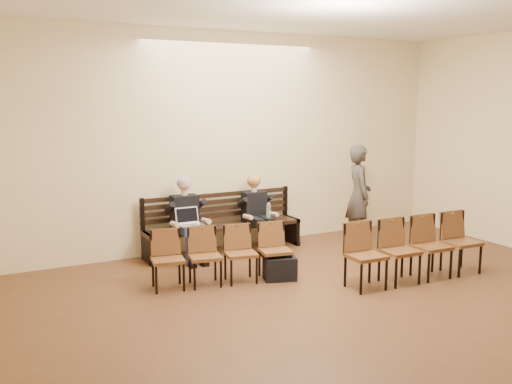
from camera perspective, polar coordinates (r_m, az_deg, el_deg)
ground at (r=5.81m, az=20.35°, el=-16.08°), size 10.00×10.00×0.00m
room_walls at (r=5.81m, az=15.95°, el=9.97°), size 8.02×10.01×3.51m
bench at (r=9.15m, az=-3.23°, el=-4.65°), size 2.60×0.90×0.45m
seated_man at (r=8.71m, az=-6.91°, el=-2.87°), size 0.50×0.70×1.21m
seated_woman at (r=9.21m, az=0.10°, el=-2.52°), size 0.47×0.65×1.09m
laptop at (r=8.51m, az=-6.54°, el=-3.31°), size 0.37×0.29×0.26m
water_bottle at (r=9.07m, az=1.26°, el=-2.54°), size 0.08×0.08×0.24m
bag at (r=7.81m, az=2.39°, el=-7.62°), size 0.50×0.41×0.32m
passerby at (r=9.63m, az=10.26°, el=0.43°), size 0.69×0.83×1.94m
chair_row_front at (r=8.01m, az=15.70°, el=-5.53°), size 2.11×0.56×0.86m
chair_row_back at (r=7.60m, az=-3.31°, el=-6.35°), size 1.91×0.75×0.77m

